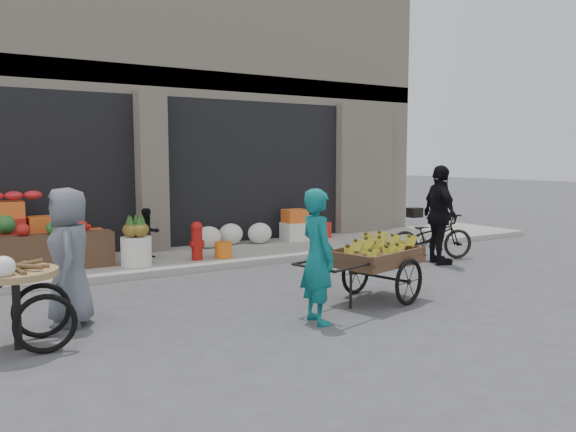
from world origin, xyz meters
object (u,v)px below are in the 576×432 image
seated_person (148,233)px  tricycle_cart (15,296)px  banana_cart (374,255)px  vendor_grey (69,257)px  cyclist (440,215)px  pineapple_bin (136,251)px  orange_bucket (223,250)px  vendor_woman (318,256)px  fire_hydrant (197,239)px  bicycle (431,237)px

seated_person → tricycle_cart: 4.64m
banana_cart → vendor_grey: bearing=150.0°
vendor_grey → cyclist: size_ratio=0.89×
pineapple_bin → orange_bucket: (1.60, -0.10, -0.10)m
vendor_woman → vendor_grey: vendor_grey is taller
orange_bucket → cyclist: (3.45, -2.08, 0.65)m
fire_hydrant → cyclist: size_ratio=0.39×
cyclist → fire_hydrant: bearing=80.6°
orange_bucket → tricycle_cart: tricycle_cart is taller
fire_hydrant → vendor_grey: size_ratio=0.43×
orange_bucket → tricycle_cart: bearing=-140.4°
banana_cart → bicycle: bicycle is taller
pineapple_bin → seated_person: (0.40, 0.60, 0.21)m
fire_hydrant → tricycle_cart: bearing=-135.9°
seated_person → tricycle_cart: (-2.60, -3.84, -0.02)m
fire_hydrant → cyclist: (3.95, -2.13, 0.42)m
tricycle_cart → orange_bucket: bearing=43.8°
orange_bucket → vendor_grey: vendor_grey is taller
seated_person → vendor_woman: bearing=-92.7°
fire_hydrant → vendor_woman: size_ratio=0.44×
orange_bucket → bicycle: bearing=-24.7°
seated_person → bicycle: size_ratio=0.54×
tricycle_cart → bicycle: (7.45, 1.47, -0.11)m
pineapple_bin → banana_cart: banana_cart is taller
vendor_grey → banana_cart: bearing=84.8°
fire_hydrant → cyclist: 4.50m
vendor_woman → orange_bucket: bearing=-2.4°
pineapple_bin → seated_person: 0.75m
pineapple_bin → fire_hydrant: size_ratio=0.73×
orange_bucket → seated_person: size_ratio=0.34×
vendor_woman → vendor_grey: size_ratio=0.99×
orange_bucket → cyclist: 4.08m
tricycle_cart → banana_cart: bearing=-1.3°
fire_hydrant → vendor_grey: (-2.65, -2.57, 0.32)m
vendor_grey → vendor_woman: bearing=70.6°
banana_cart → tricycle_cart: size_ratio=1.58×
banana_cart → bicycle: (3.03, 1.90, -0.20)m
vendor_woman → seated_person: bearing=13.5°
fire_hydrant → seated_person: 0.96m
orange_bucket → bicycle: size_ratio=0.19×
vendor_woman → cyclist: (4.05, 1.90, 0.11)m
fire_hydrant → vendor_woman: bearing=-91.5°
vendor_woman → tricycle_cart: bearing=81.5°
orange_bucket → seated_person: (-1.20, 0.70, 0.31)m
vendor_woman → cyclist: 4.48m
pineapple_bin → vendor_grey: (-1.55, -2.62, 0.45)m
orange_bucket → banana_cart: banana_cart is taller
fire_hydrant → bicycle: bearing=-22.6°
banana_cart → tricycle_cart: (-4.41, 0.43, -0.08)m
orange_bucket → tricycle_cart: (-3.80, -3.14, 0.30)m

